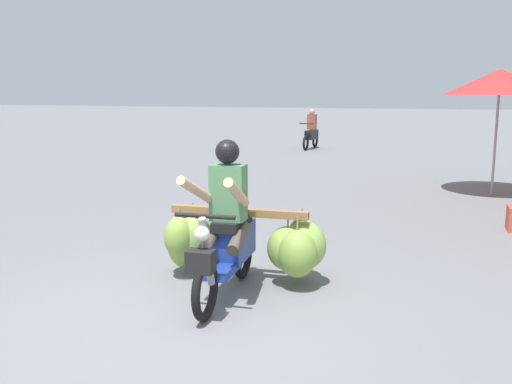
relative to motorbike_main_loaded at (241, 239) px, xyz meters
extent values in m
plane|color=slate|center=(-0.18, -1.26, -0.49)|extent=(120.00, 120.00, 0.00)
torus|color=black|center=(0.01, -1.01, -0.21)|extent=(0.10, 0.56, 0.56)
torus|color=black|center=(-0.04, 0.19, -0.21)|extent=(0.10, 0.56, 0.56)
cube|color=navy|center=(-0.01, -0.51, -0.17)|extent=(0.26, 0.57, 0.08)
cube|color=navy|center=(-0.03, -0.11, 0.01)|extent=(0.31, 0.65, 0.36)
cube|color=black|center=(-0.02, -0.19, 0.23)|extent=(0.29, 0.61, 0.10)
cylinder|color=gray|center=(0.01, -0.95, 0.13)|extent=(0.08, 0.29, 0.69)
cylinder|color=black|center=(0.01, -0.99, 0.47)|extent=(0.56, 0.06, 0.04)
sphere|color=silver|center=(0.01, -1.07, 0.33)|extent=(0.14, 0.14, 0.14)
cube|color=black|center=(0.01, -1.11, 0.09)|extent=(0.25, 0.17, 0.20)
cube|color=navy|center=(0.01, -1.01, 0.09)|extent=(0.11, 0.28, 0.04)
cube|color=olive|center=(-0.03, 0.04, 0.29)|extent=(1.50, 0.16, 0.08)
cube|color=olive|center=(-0.04, 0.22, 0.26)|extent=(1.35, 0.14, 0.06)
ellipsoid|color=#87AB4A|center=(0.58, 0.35, -0.10)|extent=(0.37, 0.33, 0.61)
cylinder|color=#998459|center=(0.58, 0.35, 0.24)|extent=(0.02, 0.02, 0.12)
ellipsoid|color=#85A948|center=(0.50, 0.08, -0.08)|extent=(0.49, 0.45, 0.47)
cylinder|color=#998459|center=(0.50, 0.08, 0.21)|extent=(0.02, 0.02, 0.17)
ellipsoid|color=#7FA242|center=(0.62, -0.01, -0.10)|extent=(0.46, 0.42, 0.50)
cylinder|color=#998459|center=(0.62, -0.01, 0.21)|extent=(0.02, 0.02, 0.18)
ellipsoid|color=#88AC4B|center=(-0.74, 0.11, -0.10)|extent=(0.40, 0.37, 0.61)
cylinder|color=#998459|center=(-0.74, 0.11, 0.24)|extent=(0.02, 0.02, 0.12)
ellipsoid|color=#8CAF4E|center=(-0.67, 0.29, -0.10)|extent=(0.48, 0.43, 0.53)
cylinder|color=#998459|center=(-0.67, 0.29, 0.21)|extent=(0.02, 0.02, 0.17)
ellipsoid|color=#8CB04F|center=(-0.56, 0.04, -0.03)|extent=(0.43, 0.39, 0.50)
cylinder|color=#998459|center=(-0.56, 0.04, 0.24)|extent=(0.02, 0.02, 0.11)
ellipsoid|color=#89AC4B|center=(0.66, 0.17, -0.05)|extent=(0.54, 0.51, 0.51)
cylinder|color=#998459|center=(0.66, 0.17, 0.24)|extent=(0.02, 0.02, 0.12)
ellipsoid|color=#7FA342|center=(-0.68, -0.07, -0.01)|extent=(0.41, 0.39, 0.44)
cylinder|color=#998459|center=(-0.68, -0.07, 0.24)|extent=(0.02, 0.02, 0.12)
cube|color=#4C7F51|center=(-0.02, -0.31, 0.56)|extent=(0.35, 0.23, 0.56)
sphere|color=black|center=(-0.02, -0.33, 0.97)|extent=(0.24, 0.24, 0.24)
cylinder|color=tan|center=(0.19, -0.64, 0.62)|extent=(0.17, 0.72, 0.39)
cylinder|color=tan|center=(-0.20, -0.66, 0.62)|extent=(0.11, 0.72, 0.39)
cylinder|color=#4C4238|center=(0.13, -0.42, 0.13)|extent=(0.15, 0.44, 0.27)
cylinder|color=#4C4238|center=(-0.15, -0.44, 0.13)|extent=(0.15, 0.44, 0.27)
torus|color=black|center=(-2.27, 13.38, -0.23)|extent=(0.13, 0.53, 0.52)
torus|color=black|center=(-2.16, 14.48, -0.23)|extent=(0.13, 0.53, 0.52)
cube|color=black|center=(-2.21, 14.03, 0.01)|extent=(0.32, 0.92, 0.32)
cylinder|color=black|center=(-2.26, 13.43, 0.43)|extent=(0.50, 0.08, 0.04)
cube|color=#994738|center=(-2.20, 14.05, 0.46)|extent=(0.32, 0.23, 0.52)
sphere|color=tan|center=(-2.21, 14.03, 0.81)|extent=(0.20, 0.20, 0.20)
cylinder|color=#99999E|center=(3.05, 6.42, 0.54)|extent=(0.05, 0.05, 2.06)
cone|color=red|center=(3.05, 6.42, 1.72)|extent=(2.06, 2.06, 0.49)
camera|label=1|loc=(1.90, -5.47, 1.56)|focal=39.52mm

